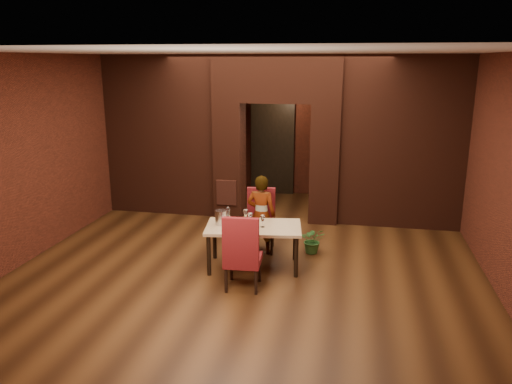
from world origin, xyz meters
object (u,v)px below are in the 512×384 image
at_px(person_seated, 261,215).
at_px(water_bottle, 228,215).
at_px(potted_plant, 313,240).
at_px(wine_glass_b, 250,220).
at_px(chair_near, 243,251).
at_px(wine_glass_c, 263,221).
at_px(dining_table, 254,247).
at_px(chair_far, 260,221).
at_px(wine_bucket, 221,217).
at_px(wine_glass_a, 246,216).

height_order(person_seated, water_bottle, person_seated).
bearing_deg(water_bottle, potted_plant, 30.02).
bearing_deg(wine_glass_b, person_seated, 85.37).
distance_m(chair_near, potted_plant, 1.72).
bearing_deg(person_seated, wine_glass_c, 106.92).
xyz_separation_m(dining_table, chair_far, (-0.03, 0.70, 0.18)).
height_order(chair_near, person_seated, person_seated).
height_order(person_seated, wine_bucket, person_seated).
relative_size(chair_far, person_seated, 0.79).
height_order(dining_table, wine_glass_a, wine_glass_a).
relative_size(person_seated, wine_glass_b, 6.60).
bearing_deg(wine_glass_c, wine_glass_a, 147.37).
relative_size(wine_bucket, potted_plant, 0.49).
height_order(wine_bucket, water_bottle, water_bottle).
xyz_separation_m(wine_bucket, potted_plant, (1.34, 0.78, -0.55)).
bearing_deg(chair_far, wine_glass_a, -110.84).
relative_size(wine_glass_a, water_bottle, 0.73).
bearing_deg(chair_far, chair_near, -95.91).
bearing_deg(wine_glass_b, dining_table, 10.40).
bearing_deg(person_seated, wine_glass_b, 89.68).
relative_size(chair_near, potted_plant, 2.42).
bearing_deg(water_bottle, wine_glass_c, -7.22).
height_order(person_seated, wine_glass_c, person_seated).
height_order(chair_far, potted_plant, chair_far).
bearing_deg(person_seated, chair_near, 94.22).
distance_m(wine_glass_b, wine_bucket, 0.45).
relative_size(dining_table, potted_plant, 3.18).
xyz_separation_m(wine_glass_a, potted_plant, (1.00, 0.59, -0.54)).
bearing_deg(wine_glass_c, water_bottle, 172.78).
xyz_separation_m(chair_near, wine_glass_c, (0.15, 0.68, 0.22)).
distance_m(wine_glass_a, water_bottle, 0.28).
bearing_deg(wine_glass_b, chair_near, -86.00).
height_order(chair_near, wine_glass_a, chair_near).
xyz_separation_m(wine_glass_b, water_bottle, (-0.35, 0.05, 0.03)).
relative_size(chair_far, potted_plant, 2.31).
relative_size(dining_table, wine_glass_a, 7.35).
bearing_deg(wine_glass_a, chair_near, -79.76).
bearing_deg(person_seated, potted_plant, -165.94).
xyz_separation_m(wine_glass_a, water_bottle, (-0.25, -0.13, 0.04)).
bearing_deg(dining_table, wine_glass_c, -18.37).
xyz_separation_m(wine_glass_c, wine_bucket, (-0.65, 0.01, 0.02)).
distance_m(chair_near, water_bottle, 0.89).
bearing_deg(chair_near, wine_glass_b, -89.85).
bearing_deg(wine_glass_a, wine_bucket, -151.09).
height_order(chair_near, wine_bucket, chair_near).
height_order(wine_glass_b, water_bottle, water_bottle).
bearing_deg(wine_glass_b, wine_glass_a, 121.47).
relative_size(wine_glass_c, wine_bucket, 0.85).
bearing_deg(wine_glass_b, potted_plant, 40.95).
height_order(wine_glass_c, potted_plant, wine_glass_c).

